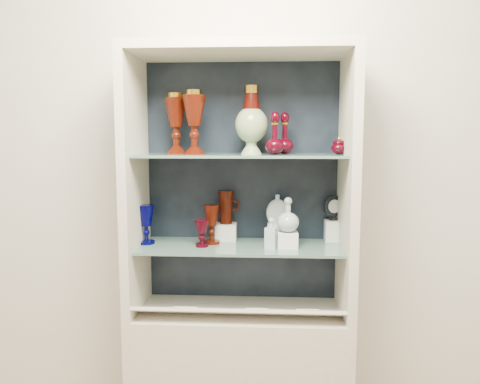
# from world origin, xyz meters

# --- Properties ---
(wall_back) EXTENTS (3.50, 0.02, 2.80)m
(wall_back) POSITION_xyz_m (0.00, 1.75, 1.40)
(wall_back) COLOR beige
(wall_back) RESTS_ON ground
(cabinet_back_panel) EXTENTS (0.98, 0.02, 1.15)m
(cabinet_back_panel) POSITION_xyz_m (0.00, 1.72, 1.32)
(cabinet_back_panel) COLOR black
(cabinet_back_panel) RESTS_ON cabinet_base
(cabinet_side_left) EXTENTS (0.04, 0.40, 1.15)m
(cabinet_side_left) POSITION_xyz_m (-0.48, 1.53, 1.32)
(cabinet_side_left) COLOR beige
(cabinet_side_left) RESTS_ON cabinet_base
(cabinet_side_right) EXTENTS (0.04, 0.40, 1.15)m
(cabinet_side_right) POSITION_xyz_m (0.48, 1.53, 1.32)
(cabinet_side_right) COLOR beige
(cabinet_side_right) RESTS_ON cabinet_base
(cabinet_top_cap) EXTENTS (1.00, 0.40, 0.04)m
(cabinet_top_cap) POSITION_xyz_m (0.00, 1.53, 1.92)
(cabinet_top_cap) COLOR beige
(cabinet_top_cap) RESTS_ON cabinet_side_left
(shelf_lower) EXTENTS (0.92, 0.34, 0.01)m
(shelf_lower) POSITION_xyz_m (0.00, 1.55, 1.04)
(shelf_lower) COLOR slate
(shelf_lower) RESTS_ON cabinet_side_left
(shelf_upper) EXTENTS (0.92, 0.34, 0.01)m
(shelf_upper) POSITION_xyz_m (0.00, 1.55, 1.46)
(shelf_upper) COLOR slate
(shelf_upper) RESTS_ON cabinet_side_left
(label_ledge) EXTENTS (0.92, 0.17, 0.09)m
(label_ledge) POSITION_xyz_m (0.00, 1.42, 0.78)
(label_ledge) COLOR beige
(label_ledge) RESTS_ON cabinet_base
(label_card_0) EXTENTS (0.10, 0.06, 0.03)m
(label_card_0) POSITION_xyz_m (0.08, 1.42, 0.80)
(label_card_0) COLOR white
(label_card_0) RESTS_ON label_ledge
(label_card_1) EXTENTS (0.10, 0.06, 0.03)m
(label_card_1) POSITION_xyz_m (0.30, 1.42, 0.80)
(label_card_1) COLOR white
(label_card_1) RESTS_ON label_ledge
(label_card_2) EXTENTS (0.10, 0.06, 0.03)m
(label_card_2) POSITION_xyz_m (-0.23, 1.42, 0.80)
(label_card_2) COLOR white
(label_card_2) RESTS_ON label_ledge
(pedestal_lamp_left) EXTENTS (0.13, 0.13, 0.28)m
(pedestal_lamp_left) POSITION_xyz_m (-0.30, 1.59, 1.61)
(pedestal_lamp_left) COLOR #401106
(pedestal_lamp_left) RESTS_ON shelf_upper
(pedestal_lamp_right) EXTENTS (0.12, 0.12, 0.28)m
(pedestal_lamp_right) POSITION_xyz_m (-0.20, 1.53, 1.61)
(pedestal_lamp_right) COLOR #401106
(pedestal_lamp_right) RESTS_ON shelf_upper
(enamel_urn) EXTENTS (0.19, 0.19, 0.31)m
(enamel_urn) POSITION_xyz_m (0.05, 1.57, 1.62)
(enamel_urn) COLOR #124B24
(enamel_urn) RESTS_ON shelf_upper
(ruby_decanter_a) EXTENTS (0.10, 0.10, 0.21)m
(ruby_decanter_a) POSITION_xyz_m (0.20, 1.59, 1.58)
(ruby_decanter_a) COLOR #38010C
(ruby_decanter_a) RESTS_ON shelf_upper
(ruby_decanter_b) EXTENTS (0.10, 0.10, 0.20)m
(ruby_decanter_b) POSITION_xyz_m (0.15, 1.51, 1.57)
(ruby_decanter_b) COLOR #38010C
(ruby_decanter_b) RESTS_ON shelf_upper
(lidded_bowl) EXTENTS (0.08, 0.08, 0.08)m
(lidded_bowl) POSITION_xyz_m (0.44, 1.56, 1.51)
(lidded_bowl) COLOR #38010C
(lidded_bowl) RESTS_ON shelf_upper
(cobalt_goblet) EXTENTS (0.10, 0.10, 0.18)m
(cobalt_goblet) POSITION_xyz_m (-0.44, 1.56, 1.14)
(cobalt_goblet) COLOR #010144
(cobalt_goblet) RESTS_ON shelf_lower
(ruby_goblet_tall) EXTENTS (0.09, 0.09, 0.18)m
(ruby_goblet_tall) POSITION_xyz_m (-0.14, 1.58, 1.14)
(ruby_goblet_tall) COLOR #401106
(ruby_goblet_tall) RESTS_ON shelf_lower
(ruby_goblet_small) EXTENTS (0.08, 0.08, 0.12)m
(ruby_goblet_small) POSITION_xyz_m (-0.17, 1.51, 1.11)
(ruby_goblet_small) COLOR #38010C
(ruby_goblet_small) RESTS_ON shelf_lower
(riser_ruby_pitcher) EXTENTS (0.10, 0.10, 0.08)m
(riser_ruby_pitcher) POSITION_xyz_m (-0.07, 1.66, 1.09)
(riser_ruby_pitcher) COLOR silver
(riser_ruby_pitcher) RESTS_ON shelf_lower
(ruby_pitcher) EXTENTS (0.13, 0.10, 0.16)m
(ruby_pitcher) POSITION_xyz_m (-0.07, 1.66, 1.21)
(ruby_pitcher) COLOR #401106
(ruby_pitcher) RESTS_ON riser_ruby_pitcher
(clear_square_bottle) EXTENTS (0.06, 0.06, 0.14)m
(clear_square_bottle) POSITION_xyz_m (0.14, 1.50, 1.12)
(clear_square_bottle) COLOR #9CB1B5
(clear_square_bottle) RESTS_ON shelf_lower
(riser_flat_flask) EXTENTS (0.09, 0.09, 0.09)m
(riser_flat_flask) POSITION_xyz_m (0.17, 1.62, 1.09)
(riser_flat_flask) COLOR silver
(riser_flat_flask) RESTS_ON shelf_lower
(flat_flask) EXTENTS (0.11, 0.05, 0.14)m
(flat_flask) POSITION_xyz_m (0.17, 1.62, 1.21)
(flat_flask) COLOR #ACB9C0
(flat_flask) RESTS_ON riser_flat_flask
(riser_clear_round_decanter) EXTENTS (0.09, 0.09, 0.07)m
(riser_clear_round_decanter) POSITION_xyz_m (0.22, 1.52, 1.08)
(riser_clear_round_decanter) COLOR silver
(riser_clear_round_decanter) RESTS_ON shelf_lower
(clear_round_decanter) EXTENTS (0.10, 0.10, 0.15)m
(clear_round_decanter) POSITION_xyz_m (0.22, 1.52, 1.20)
(clear_round_decanter) COLOR #9CB1B5
(clear_round_decanter) RESTS_ON riser_clear_round_decanter
(riser_cameo_medallion) EXTENTS (0.08, 0.08, 0.10)m
(riser_cameo_medallion) POSITION_xyz_m (0.44, 1.67, 1.10)
(riser_cameo_medallion) COLOR silver
(riser_cameo_medallion) RESTS_ON shelf_lower
(cameo_medallion) EXTENTS (0.11, 0.08, 0.13)m
(cameo_medallion) POSITION_xyz_m (0.44, 1.67, 1.21)
(cameo_medallion) COLOR black
(cameo_medallion) RESTS_ON riser_cameo_medallion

